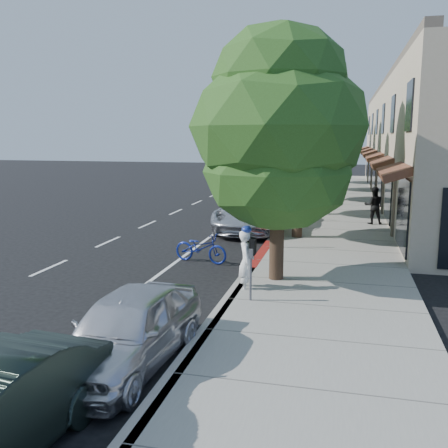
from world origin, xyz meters
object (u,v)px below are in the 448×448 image
(dark_sedan, at_px, (245,204))
(pedestrian, at_px, (374,205))
(near_car_a, at_px, (128,329))
(street_tree_5, at_px, (325,132))
(white_pickup, at_px, (292,189))
(street_tree_0, at_px, (279,130))
(street_tree_3, at_px, (317,130))
(dark_suv_far, at_px, (305,177))
(bicycle, at_px, (201,248))
(street_tree_1, at_px, (300,122))
(cyclist, at_px, (246,262))
(street_tree_4, at_px, (322,131))
(street_tree_2, at_px, (310,137))
(silver_suv, at_px, (256,211))

(dark_sedan, height_order, pedestrian, pedestrian)
(near_car_a, bearing_deg, street_tree_5, 90.61)
(pedestrian, bearing_deg, dark_sedan, -18.84)
(pedestrian, bearing_deg, white_pickup, -66.56)
(street_tree_0, relative_size, pedestrian, 4.16)
(street_tree_5, relative_size, pedestrian, 4.23)
(white_pickup, bearing_deg, street_tree_3, 26.69)
(dark_suv_far, bearing_deg, white_pickup, -95.82)
(street_tree_0, height_order, bicycle, street_tree_0)
(street_tree_1, bearing_deg, bicycle, -122.71)
(street_tree_1, xyz_separation_m, cyclist, (-0.65, -7.00, -3.74))
(street_tree_4, bearing_deg, street_tree_1, -90.00)
(street_tree_2, bearing_deg, street_tree_0, -90.00)
(dark_suv_far, relative_size, near_car_a, 1.16)
(street_tree_3, height_order, silver_suv, street_tree_3)
(street_tree_1, relative_size, silver_suv, 1.25)
(street_tree_2, relative_size, near_car_a, 1.61)
(street_tree_1, xyz_separation_m, silver_suv, (-1.96, 1.84, -3.75))
(dark_sedan, height_order, dark_suv_far, dark_suv_far)
(street_tree_1, distance_m, street_tree_4, 18.00)
(street_tree_1, distance_m, dark_suv_far, 21.67)
(street_tree_0, height_order, street_tree_5, street_tree_5)
(bicycle, relative_size, dark_suv_far, 0.40)
(street_tree_2, height_order, street_tree_4, street_tree_4)
(dark_sedan, bearing_deg, dark_suv_far, 76.55)
(street_tree_2, xyz_separation_m, street_tree_5, (-0.00, 18.00, 0.42))
(street_tree_2, distance_m, pedestrian, 4.83)
(street_tree_2, bearing_deg, bicycle, -104.82)
(street_tree_0, distance_m, near_car_a, 6.90)
(street_tree_2, distance_m, cyclist, 13.39)
(street_tree_1, height_order, street_tree_4, street_tree_1)
(street_tree_1, bearing_deg, dark_sedan, 121.80)
(cyclist, xyz_separation_m, dark_sedan, (-2.45, 12.00, -0.16))
(street_tree_5, height_order, pedestrian, street_tree_5)
(bicycle, bearing_deg, pedestrian, -22.83)
(street_tree_3, xyz_separation_m, street_tree_4, (0.00, 6.00, -0.04))
(dark_sedan, bearing_deg, street_tree_4, 69.09)
(dark_sedan, bearing_deg, pedestrian, -18.86)
(street_tree_5, bearing_deg, white_pickup, -96.24)
(street_tree_5, bearing_deg, street_tree_3, -90.00)
(cyclist, height_order, silver_suv, cyclist)
(near_car_a, bearing_deg, dark_sedan, 97.83)
(street_tree_1, relative_size, street_tree_2, 1.16)
(dark_sedan, xyz_separation_m, dark_suv_far, (1.70, 16.29, 0.11))
(street_tree_1, relative_size, cyclist, 4.49)
(street_tree_4, relative_size, near_car_a, 1.77)
(bicycle, bearing_deg, near_car_a, -160.70)
(cyclist, xyz_separation_m, near_car_a, (-1.23, -4.64, -0.15))
(street_tree_1, bearing_deg, near_car_a, -99.17)
(street_tree_0, height_order, street_tree_1, street_tree_1)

